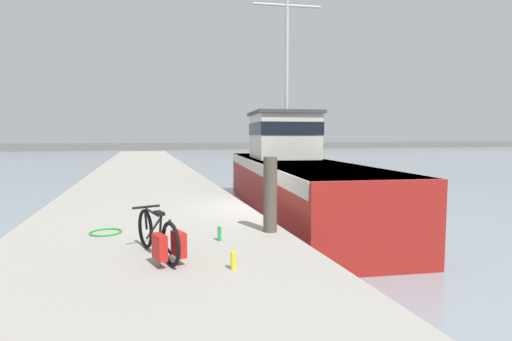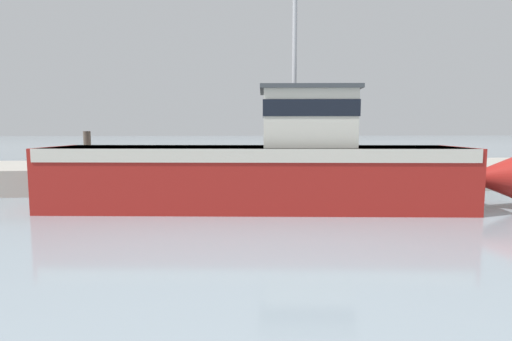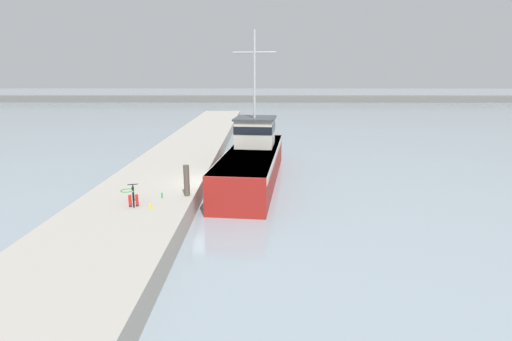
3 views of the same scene
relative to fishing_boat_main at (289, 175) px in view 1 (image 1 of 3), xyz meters
name	(u,v)px [view 1 (image 1 of 3)]	position (x,y,z in m)	size (l,w,h in m)	color
ground_plane	(277,244)	(-1.93, -4.30, -1.33)	(320.00, 320.00, 0.00)	#84939E
dock_pier	(148,234)	(-5.16, -4.30, -0.84)	(5.11, 80.00, 0.97)	#A39E93
far_shoreline	(297,145)	(28.07, 69.64, -0.60)	(180.00, 5.00, 1.47)	slate
fishing_boat_main	(289,175)	(0.00, 0.00, 0.00)	(4.23, 15.31, 8.91)	maroon
bicycle_touring	(161,238)	(-5.01, -7.98, -0.03)	(0.75, 1.67, 0.71)	black
mooring_post	(270,194)	(-2.94, -6.78, 0.36)	(0.26, 0.26, 1.43)	#51473D
hose_coil	(106,232)	(-5.94, -6.05, -0.34)	(0.59, 0.59, 0.04)	green
water_bottle_on_curb	(233,261)	(-4.09, -8.72, -0.23)	(0.08, 0.08, 0.25)	yellow
water_bottle_by_bike	(219,234)	(-3.99, -7.18, -0.23)	(0.07, 0.07, 0.25)	green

